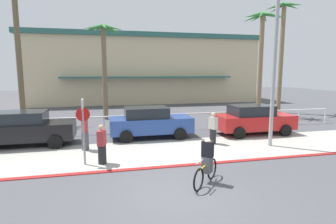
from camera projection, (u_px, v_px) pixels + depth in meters
name	position (u px, v px, depth m)	size (l,w,h in m)	color
ground_plane	(138.00, 127.00, 17.85)	(80.00, 80.00, 0.00)	#4C4C51
sidewalk_strip	(154.00, 152.00, 12.26)	(44.00, 4.00, 0.02)	#ADAAA0
curb_paint	(163.00, 167.00, 10.33)	(44.00, 0.24, 0.03)	maroon
building_backdrop	(142.00, 69.00, 34.60)	(26.57, 12.13, 7.76)	beige
rail_fence	(141.00, 118.00, 16.28)	(26.10, 0.08, 1.04)	white
stop_sign_bike_lane	(83.00, 122.00, 10.35)	(0.52, 0.56, 2.56)	gray
streetlight_curb	(278.00, 56.00, 12.47)	(0.24, 2.54, 7.50)	#9EA0A5
palm_tree_1	(16.00, 24.00, 18.46)	(3.28, 3.04, 9.26)	brown
palm_tree_2	(104.00, 46.00, 20.00)	(3.09, 3.50, 7.03)	#756047
palm_tree_3	(262.00, 39.00, 21.52)	(3.37, 3.22, 8.22)	#846B4C
palm_tree_4	(282.00, 34.00, 23.18)	(3.19, 3.21, 9.36)	#846B4C
car_black_1	(26.00, 128.00, 13.20)	(4.40, 2.02, 1.69)	black
car_blue_2	(150.00, 122.00, 14.85)	(4.40, 2.02, 1.69)	#284793
car_red_3	(254.00, 119.00, 15.69)	(4.40, 2.02, 1.69)	red
cyclist_yellow_0	(207.00, 162.00, 8.77)	(1.30, 1.36, 1.50)	black
pedestrian_0	(213.00, 130.00, 13.56)	(0.43, 0.47, 1.59)	#232326
pedestrian_1	(102.00, 146.00, 10.59)	(0.40, 0.46, 1.57)	#232326
pedestrian_2	(85.00, 132.00, 12.45)	(0.36, 0.43, 1.81)	#4C4C51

